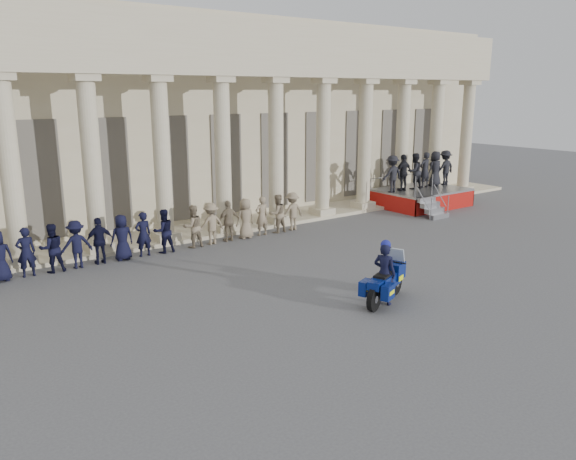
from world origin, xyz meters
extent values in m
plane|color=#4A4A4D|center=(0.00, 0.00, 0.00)|extent=(90.00, 90.00, 0.00)
cube|color=#BCAE8D|center=(0.00, 15.00, 4.50)|extent=(40.00, 10.00, 9.00)
cube|color=#BCAE8D|center=(0.00, 8.80, 0.07)|extent=(40.00, 2.60, 0.15)
cube|color=#BCAE8D|center=(0.00, 8.00, 6.79)|extent=(35.80, 1.00, 1.00)
cube|color=#BCAE8D|center=(0.00, 8.00, 7.89)|extent=(35.80, 1.00, 1.20)
cube|color=#BCAE8D|center=(-6.50, 8.00, 0.30)|extent=(0.90, 0.90, 0.30)
cylinder|color=#BCAE8D|center=(-6.50, 8.00, 3.25)|extent=(0.64, 0.64, 5.60)
cube|color=#BCAE8D|center=(-3.90, 8.00, 0.30)|extent=(0.90, 0.90, 0.30)
cylinder|color=#BCAE8D|center=(-3.90, 8.00, 3.25)|extent=(0.64, 0.64, 5.60)
cube|color=#BCAE8D|center=(-3.90, 8.00, 6.17)|extent=(0.85, 0.85, 0.24)
cube|color=#BCAE8D|center=(-1.30, 8.00, 0.30)|extent=(0.90, 0.90, 0.30)
cylinder|color=#BCAE8D|center=(-1.30, 8.00, 3.25)|extent=(0.64, 0.64, 5.60)
cube|color=#BCAE8D|center=(-1.30, 8.00, 6.17)|extent=(0.85, 0.85, 0.24)
cube|color=#BCAE8D|center=(1.30, 8.00, 0.30)|extent=(0.90, 0.90, 0.30)
cylinder|color=#BCAE8D|center=(1.30, 8.00, 3.25)|extent=(0.64, 0.64, 5.60)
cube|color=#BCAE8D|center=(1.30, 8.00, 6.17)|extent=(0.85, 0.85, 0.24)
cube|color=#BCAE8D|center=(3.90, 8.00, 0.30)|extent=(0.90, 0.90, 0.30)
cylinder|color=#BCAE8D|center=(3.90, 8.00, 3.25)|extent=(0.64, 0.64, 5.60)
cube|color=#BCAE8D|center=(3.90, 8.00, 6.17)|extent=(0.85, 0.85, 0.24)
cube|color=#BCAE8D|center=(6.50, 8.00, 0.30)|extent=(0.90, 0.90, 0.30)
cylinder|color=#BCAE8D|center=(6.50, 8.00, 3.25)|extent=(0.64, 0.64, 5.60)
cube|color=#BCAE8D|center=(6.50, 8.00, 6.17)|extent=(0.85, 0.85, 0.24)
cube|color=#BCAE8D|center=(9.10, 8.00, 0.30)|extent=(0.90, 0.90, 0.30)
cylinder|color=#BCAE8D|center=(9.10, 8.00, 3.25)|extent=(0.64, 0.64, 5.60)
cube|color=#BCAE8D|center=(9.10, 8.00, 6.17)|extent=(0.85, 0.85, 0.24)
cube|color=#BCAE8D|center=(11.70, 8.00, 0.30)|extent=(0.90, 0.90, 0.30)
cylinder|color=#BCAE8D|center=(11.70, 8.00, 3.25)|extent=(0.64, 0.64, 5.60)
cube|color=#BCAE8D|center=(11.70, 8.00, 6.17)|extent=(0.85, 0.85, 0.24)
cube|color=#BCAE8D|center=(14.30, 8.00, 0.30)|extent=(0.90, 0.90, 0.30)
cylinder|color=#BCAE8D|center=(14.30, 8.00, 3.25)|extent=(0.64, 0.64, 5.60)
cube|color=#BCAE8D|center=(14.30, 8.00, 6.17)|extent=(0.85, 0.85, 0.24)
cube|color=#BCAE8D|center=(16.90, 8.00, 0.30)|extent=(0.90, 0.90, 0.30)
cylinder|color=#BCAE8D|center=(16.90, 8.00, 3.25)|extent=(0.64, 0.64, 5.60)
cube|color=#BCAE8D|center=(16.90, 8.00, 6.17)|extent=(0.85, 0.85, 0.24)
cube|color=black|center=(-5.20, 10.02, 2.55)|extent=(1.30, 0.12, 4.20)
cube|color=black|center=(-2.60, 10.02, 2.55)|extent=(1.30, 0.12, 4.20)
cube|color=black|center=(0.00, 10.02, 2.55)|extent=(1.30, 0.12, 4.20)
cube|color=black|center=(2.60, 10.02, 2.55)|extent=(1.30, 0.12, 4.20)
cube|color=black|center=(5.20, 10.02, 2.55)|extent=(1.30, 0.12, 4.20)
cube|color=black|center=(7.80, 10.02, 2.55)|extent=(1.30, 0.12, 4.20)
cube|color=black|center=(10.40, 10.02, 2.55)|extent=(1.30, 0.12, 4.20)
cube|color=black|center=(13.00, 10.02, 2.55)|extent=(1.30, 0.12, 4.20)
cube|color=black|center=(15.60, 10.02, 2.55)|extent=(1.30, 0.12, 4.20)
imported|color=black|center=(-6.53, 6.85, 0.80)|extent=(0.59, 0.38, 1.61)
imported|color=black|center=(-5.75, 6.85, 0.80)|extent=(0.78, 0.61, 1.61)
imported|color=black|center=(-4.98, 6.85, 0.80)|extent=(1.04, 0.60, 1.61)
imported|color=black|center=(-4.21, 6.85, 0.80)|extent=(0.94, 0.39, 1.61)
imported|color=black|center=(-3.43, 6.85, 0.80)|extent=(0.79, 0.51, 1.61)
imported|color=black|center=(-2.66, 6.85, 0.80)|extent=(0.59, 0.38, 1.61)
imported|color=black|center=(-1.89, 6.85, 0.80)|extent=(0.78, 0.61, 1.61)
imported|color=#817159|center=(-0.72, 6.85, 0.80)|extent=(0.78, 0.61, 1.61)
imported|color=#817159|center=(0.06, 6.85, 0.80)|extent=(1.04, 0.60, 1.61)
imported|color=#817159|center=(0.83, 6.85, 0.80)|extent=(0.94, 0.39, 1.61)
imported|color=#817159|center=(1.60, 6.85, 0.80)|extent=(0.79, 0.51, 1.61)
imported|color=#817159|center=(2.37, 6.85, 0.80)|extent=(0.59, 0.38, 1.61)
imported|color=#817159|center=(3.15, 6.85, 0.80)|extent=(0.78, 0.61, 1.61)
imported|color=#817159|center=(3.92, 6.85, 0.80)|extent=(1.04, 0.60, 1.61)
cube|color=gray|center=(12.30, 7.06, 0.84)|extent=(4.41, 3.15, 0.10)
cube|color=#98110C|center=(12.30, 5.51, 0.40)|extent=(4.41, 0.04, 0.79)
cube|color=#98110C|center=(10.11, 7.06, 0.40)|extent=(0.04, 3.15, 0.79)
cube|color=#98110C|center=(14.48, 7.06, 0.40)|extent=(0.04, 3.15, 0.79)
cube|color=gray|center=(10.69, 4.59, 0.11)|extent=(1.10, 0.28, 0.22)
cube|color=gray|center=(10.69, 4.87, 0.33)|extent=(1.10, 0.28, 0.22)
cube|color=gray|center=(10.69, 5.15, 0.56)|extent=(1.10, 0.28, 0.22)
cube|color=gray|center=(10.69, 5.43, 0.78)|extent=(1.10, 0.28, 0.22)
cylinder|color=gray|center=(12.30, 8.59, 1.39)|extent=(4.41, 0.04, 0.04)
imported|color=black|center=(10.30, 7.26, 1.80)|extent=(1.17, 0.67, 1.81)
imported|color=black|center=(11.10, 7.26, 1.80)|extent=(1.06, 0.44, 1.81)
imported|color=black|center=(11.90, 7.26, 1.80)|extent=(0.88, 0.69, 1.81)
imported|color=black|center=(12.70, 7.26, 1.80)|extent=(0.66, 0.43, 1.81)
imported|color=black|center=(13.50, 7.26, 1.80)|extent=(0.89, 0.58, 1.81)
imported|color=black|center=(14.30, 7.26, 1.80)|extent=(1.17, 0.67, 1.81)
cylinder|color=black|center=(1.69, -1.14, 0.33)|extent=(0.67, 0.38, 0.67)
cylinder|color=black|center=(0.28, -1.70, 0.33)|extent=(0.67, 0.38, 0.67)
cube|color=navy|center=(1.03, -1.40, 0.63)|extent=(1.24, 0.82, 0.39)
cube|color=navy|center=(1.50, -1.22, 0.79)|extent=(0.71, 0.69, 0.46)
cube|color=silver|center=(1.50, -1.22, 0.56)|extent=(0.32, 0.36, 0.12)
cube|color=#B2BFCC|center=(1.66, -1.15, 1.13)|extent=(0.37, 0.51, 0.54)
cube|color=black|center=(0.84, -1.48, 0.83)|extent=(0.74, 0.56, 0.10)
cube|color=navy|center=(0.33, -1.68, 0.71)|extent=(0.46, 0.45, 0.22)
cube|color=navy|center=(0.54, -1.94, 0.56)|extent=(0.51, 0.37, 0.41)
cube|color=#ECF50C|center=(0.54, -1.94, 0.56)|extent=(0.37, 0.34, 0.10)
cube|color=navy|center=(0.30, -1.34, 0.56)|extent=(0.51, 0.37, 0.41)
cube|color=#ECF50C|center=(0.30, -1.34, 0.56)|extent=(0.37, 0.34, 0.10)
cylinder|color=silver|center=(0.47, -1.36, 0.30)|extent=(0.60, 0.32, 0.10)
cylinder|color=black|center=(1.50, -1.22, 1.03)|extent=(0.29, 0.67, 0.04)
imported|color=black|center=(0.89, -1.46, 0.87)|extent=(0.62, 0.74, 1.74)
sphere|color=navy|center=(0.89, -1.46, 1.69)|extent=(0.28, 0.28, 0.28)
camera|label=1|loc=(-9.88, -11.69, 5.72)|focal=35.00mm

